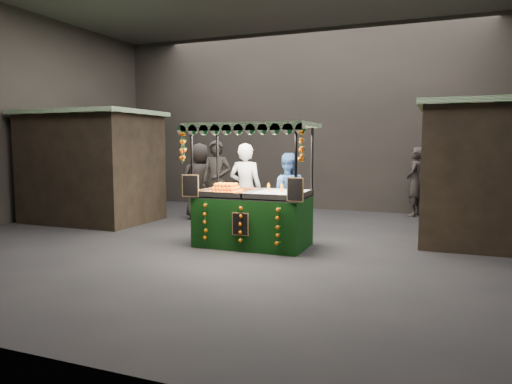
% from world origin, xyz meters
% --- Properties ---
extents(ground, '(12.00, 12.00, 0.00)m').
position_xyz_m(ground, '(0.00, 0.00, 0.00)').
color(ground, black).
rests_on(ground, ground).
extents(market_hall, '(12.10, 10.10, 5.05)m').
position_xyz_m(market_hall, '(0.00, 0.00, 3.38)').
color(market_hall, black).
rests_on(market_hall, ground).
extents(neighbour_stall_left, '(3.00, 2.20, 2.60)m').
position_xyz_m(neighbour_stall_left, '(-4.40, 1.00, 1.31)').
color(neighbour_stall_left, black).
rests_on(neighbour_stall_left, ground).
extents(neighbour_stall_right, '(3.00, 2.20, 2.60)m').
position_xyz_m(neighbour_stall_right, '(4.40, 1.50, 1.31)').
color(neighbour_stall_right, black).
rests_on(neighbour_stall_right, ground).
extents(juice_stall, '(2.27, 1.33, 2.20)m').
position_xyz_m(juice_stall, '(0.21, -0.23, 0.68)').
color(juice_stall, black).
rests_on(juice_stall, ground).
extents(vendor_grey, '(0.69, 0.47, 1.85)m').
position_xyz_m(vendor_grey, '(-0.31, 0.69, 0.93)').
color(vendor_grey, gray).
rests_on(vendor_grey, ground).
extents(vendor_blue, '(0.93, 0.80, 1.66)m').
position_xyz_m(vendor_blue, '(0.49, 0.92, 0.83)').
color(vendor_blue, '#2A4A87').
rests_on(vendor_blue, ground).
extents(shopper_0, '(0.75, 0.54, 1.92)m').
position_xyz_m(shopper_0, '(-1.51, 1.80, 0.96)').
color(shopper_0, black).
rests_on(shopper_0, ground).
extents(shopper_1, '(0.95, 0.87, 1.57)m').
position_xyz_m(shopper_1, '(3.60, 2.36, 0.79)').
color(shopper_1, '#2C2724').
rests_on(shopper_1, ground).
extents(shopper_2, '(1.02, 0.91, 1.66)m').
position_xyz_m(shopper_2, '(-1.61, 3.71, 0.83)').
color(shopper_2, black).
rests_on(shopper_2, ground).
extents(shopper_3, '(1.12, 1.20, 1.63)m').
position_xyz_m(shopper_3, '(3.76, 4.32, 0.81)').
color(shopper_3, black).
rests_on(shopper_3, ground).
extents(shopper_4, '(1.08, 1.01, 1.86)m').
position_xyz_m(shopper_4, '(-2.18, 2.23, 0.93)').
color(shopper_4, black).
rests_on(shopper_4, ground).
extents(shopper_5, '(1.03, 1.88, 1.94)m').
position_xyz_m(shopper_5, '(4.50, 2.49, 0.97)').
color(shopper_5, '#292321').
rests_on(shopper_5, ground).
extents(shopper_6, '(0.52, 0.70, 1.76)m').
position_xyz_m(shopper_6, '(2.71, 4.60, 0.88)').
color(shopper_6, '#2B2523').
rests_on(shopper_6, ground).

